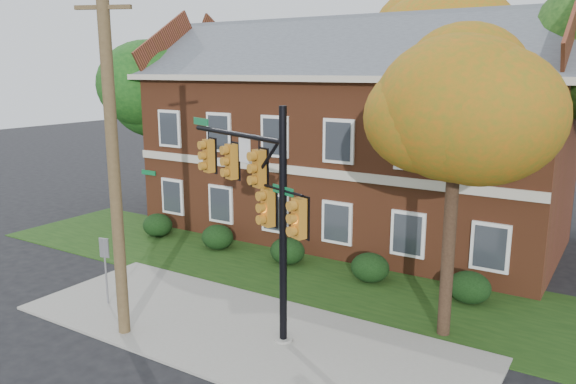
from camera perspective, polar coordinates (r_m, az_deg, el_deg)
The scene contains 15 objects.
ground at distance 16.11m, azimuth -7.03°, elevation -15.33°, with size 120.00×120.00×0.00m, color black.
sidewalk at distance 16.79m, azimuth -4.82°, elevation -13.92°, with size 14.00×5.00×0.08m, color gray.
grass_strip at distance 20.66m, azimuth 3.64°, elevation -8.78°, with size 30.00×6.00×0.04m, color #193811.
apartment_building at distance 25.61m, azimuth 6.27°, elevation 6.73°, with size 18.80×8.80×9.74m.
hedge_far_left at distance 26.26m, azimuth -13.10°, elevation -3.30°, with size 1.40×1.26×1.05m, color black.
hedge_left at distance 23.98m, azimuth -7.17°, elevation -4.57°, with size 1.40×1.26×1.05m, color black.
hedge_center at distance 22.01m, azimuth -0.06°, elevation -6.02°, with size 1.40×1.26×1.05m, color black.
hedge_right at distance 20.46m, azimuth 8.33°, elevation -7.60°, with size 1.40×1.26×1.05m, color black.
hedge_far_right at distance 19.42m, azimuth 17.92°, elevation -9.20°, with size 1.40×1.26×1.05m, color black.
tree_near_right at distance 15.36m, azimuth 17.56°, elevation 8.83°, with size 4.50×4.25×8.58m.
tree_left_rear at distance 30.20m, azimuth -11.76°, elevation 10.61°, with size 5.40×5.10×8.88m.
tree_far_rear at distance 32.32m, azimuth 14.99°, elevation 14.39°, with size 6.84×6.46×11.52m.
traffic_signal at distance 15.72m, azimuth -3.02°, elevation -0.12°, with size 5.52×2.30×6.56m.
utility_pole at distance 15.84m, azimuth -17.30°, elevation 2.68°, with size 1.44×0.71×9.76m.
sign_post at distance 18.84m, azimuth -18.09°, elevation -6.60°, with size 0.33×0.12×2.27m.
Camera 1 is at (9.16, -10.96, 7.46)m, focal length 35.00 mm.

